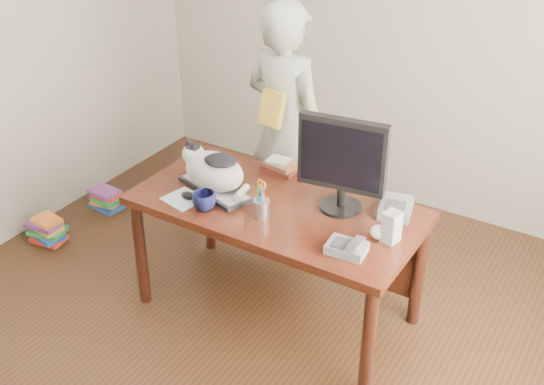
{
  "coord_description": "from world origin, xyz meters",
  "views": [
    {
      "loc": [
        1.67,
        -2.16,
        2.7
      ],
      "look_at": [
        0.0,
        0.55,
        0.85
      ],
      "focal_mm": 45.0,
      "sensor_mm": 36.0,
      "label": 1
    }
  ],
  "objects": [
    {
      "name": "book_pile_b",
      "position": [
        -1.72,
        0.95,
        0.07
      ],
      "size": [
        0.26,
        0.2,
        0.15
      ],
      "color": "#184195",
      "rests_on": "ground"
    },
    {
      "name": "cat",
      "position": [
        -0.39,
        0.55,
        0.89
      ],
      "size": [
        0.47,
        0.33,
        0.27
      ],
      "rotation": [
        0.0,
        0.0,
        -0.32
      ],
      "color": "silver",
      "rests_on": "keyboard"
    },
    {
      "name": "book_stack",
      "position": [
        -0.18,
        0.94,
        0.78
      ],
      "size": [
        0.21,
        0.16,
        0.08
      ],
      "rotation": [
        0.0,
        0.0,
        -0.04
      ],
      "color": "#431711",
      "rests_on": "desk"
    },
    {
      "name": "held_book",
      "position": [
        -0.36,
        1.13,
        1.05
      ],
      "size": [
        0.17,
        0.12,
        0.22
      ],
      "rotation": [
        0.0,
        0.0,
        -0.17
      ],
      "color": "gold",
      "rests_on": "person"
    },
    {
      "name": "coffee_mug",
      "position": [
        -0.31,
        0.35,
        0.8
      ],
      "size": [
        0.17,
        0.17,
        0.1
      ],
      "primitive_type": "imported",
      "rotation": [
        0.0,
        0.0,
        0.47
      ],
      "color": "black",
      "rests_on": "desk"
    },
    {
      "name": "person",
      "position": [
        -0.36,
        1.3,
        0.85
      ],
      "size": [
        0.68,
        0.51,
        1.69
      ],
      "primitive_type": "imported",
      "rotation": [
        0.0,
        0.0,
        2.97
      ],
      "color": "beige",
      "rests_on": "ground"
    },
    {
      "name": "monitor",
      "position": [
        0.32,
        0.73,
        1.05
      ],
      "size": [
        0.48,
        0.26,
        0.54
      ],
      "rotation": [
        0.0,
        0.0,
        0.13
      ],
      "color": "black",
      "rests_on": "desk"
    },
    {
      "name": "mouse",
      "position": [
        -0.45,
        0.39,
        0.77
      ],
      "size": [
        0.1,
        0.08,
        0.04
      ],
      "rotation": [
        0.0,
        0.0,
        -0.22
      ],
      "color": "black",
      "rests_on": "mousepad"
    },
    {
      "name": "keyboard",
      "position": [
        -0.38,
        0.54,
        0.76
      ],
      "size": [
        0.52,
        0.33,
        0.03
      ],
      "rotation": [
        0.0,
        0.0,
        -0.32
      ],
      "color": "black",
      "rests_on": "desk"
    },
    {
      "name": "desk",
      "position": [
        0.0,
        0.68,
        0.6
      ],
      "size": [
        1.6,
        0.8,
        0.75
      ],
      "color": "black",
      "rests_on": "ground"
    },
    {
      "name": "room",
      "position": [
        0.0,
        0.0,
        1.35
      ],
      "size": [
        4.5,
        4.5,
        4.5
      ],
      "color": "black",
      "rests_on": "ground"
    },
    {
      "name": "baseball",
      "position": [
        0.61,
        0.58,
        0.79
      ],
      "size": [
        0.08,
        0.08,
        0.08
      ],
      "rotation": [
        0.0,
        0.0,
        0.06
      ],
      "color": "white",
      "rests_on": "desk"
    },
    {
      "name": "speaker",
      "position": [
        0.68,
        0.59,
        0.84
      ],
      "size": [
        0.09,
        0.1,
        0.17
      ],
      "rotation": [
        0.0,
        0.0,
        -0.18
      ],
      "color": "#A4A4A6",
      "rests_on": "desk"
    },
    {
      "name": "calculator",
      "position": [
        0.59,
        0.86,
        0.78
      ],
      "size": [
        0.22,
        0.26,
        0.07
      ],
      "rotation": [
        0.0,
        0.0,
        0.25
      ],
      "color": "slate",
      "rests_on": "desk"
    },
    {
      "name": "mousepad",
      "position": [
        -0.47,
        0.37,
        0.75
      ],
      "size": [
        0.24,
        0.23,
        0.0
      ],
      "rotation": [
        0.0,
        0.0,
        -0.22
      ],
      "color": "silver",
      "rests_on": "desk"
    },
    {
      "name": "phone",
      "position": [
        0.54,
        0.39,
        0.78
      ],
      "size": [
        0.21,
        0.18,
        0.09
      ],
      "rotation": [
        0.0,
        0.0,
        0.1
      ],
      "color": "slate",
      "rests_on": "desk"
    },
    {
      "name": "pen_cup",
      "position": [
        -0.01,
        0.45,
        0.81
      ],
      "size": [
        0.12,
        0.12,
        0.23
      ],
      "rotation": [
        0.0,
        0.0,
        -0.38
      ],
      "color": "#9C9CA1",
      "rests_on": "desk"
    },
    {
      "name": "book_pile_a",
      "position": [
        -1.75,
        0.4,
        0.09
      ],
      "size": [
        0.27,
        0.22,
        0.18
      ],
      "color": "red",
      "rests_on": "ground"
    }
  ]
}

